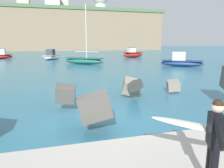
% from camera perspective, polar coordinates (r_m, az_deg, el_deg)
% --- Properties ---
extents(ground_plane, '(400.00, 400.00, 0.00)m').
position_cam_1_polar(ground_plane, '(7.90, -3.36, -10.94)').
color(ground_plane, '#2D6B84').
extents(surfer_with_board, '(2.02, 1.54, 1.78)m').
position_cam_1_polar(surfer_with_board, '(4.38, 25.62, -12.77)').
color(surfer_with_board, black).
rests_on(surfer_with_board, walkway_path).
extents(boat_near_centre, '(4.50, 2.18, 2.01)m').
position_cam_1_polar(boat_near_centre, '(45.55, -28.43, 6.93)').
color(boat_near_centre, maroon).
rests_on(boat_near_centre, ground).
extents(boat_near_right, '(3.67, 5.06, 1.90)m').
position_cam_1_polar(boat_near_right, '(40.02, -16.35, 7.36)').
color(boat_near_right, white).
rests_on(boat_near_right, ground).
extents(boat_mid_left, '(5.81, 4.65, 8.19)m').
position_cam_1_polar(boat_mid_left, '(30.15, -7.72, 6.45)').
color(boat_mid_left, '#1E6656').
rests_on(boat_mid_left, ground).
extents(boat_mid_centre, '(4.86, 2.83, 2.09)m').
position_cam_1_polar(boat_mid_centre, '(43.98, 5.74, 8.22)').
color(boat_mid_centre, maroon).
rests_on(boat_mid_centre, ground).
extents(boat_mid_right, '(5.45, 4.70, 2.01)m').
position_cam_1_polar(boat_mid_right, '(28.59, 18.56, 5.90)').
color(boat_mid_right, navy).
rests_on(boat_mid_right, ground).
extents(mooring_buoy_inner, '(0.44, 0.44, 0.44)m').
position_cam_1_polar(mooring_buoy_inner, '(43.51, -14.84, 7.23)').
color(mooring_buoy_inner, '#E54C1E').
rests_on(mooring_buoy_inner, ground).
extents(mooring_buoy_middle, '(0.44, 0.44, 0.44)m').
position_cam_1_polar(mooring_buoy_middle, '(32.21, 20.61, 5.60)').
color(mooring_buoy_middle, yellow).
rests_on(mooring_buoy_middle, ground).
extents(headland_bluff, '(100.53, 35.72, 16.64)m').
position_cam_1_polar(headland_bluff, '(100.27, -18.42, 13.74)').
color(headland_bluff, '#847056').
rests_on(headland_bluff, ground).
extents(station_building_west, '(6.16, 5.68, 6.63)m').
position_cam_1_polar(station_building_west, '(97.49, -16.13, 20.85)').
color(station_building_west, silver).
rests_on(station_building_west, headland_bluff).
extents(station_building_central, '(4.57, 6.77, 6.31)m').
position_cam_1_polar(station_building_central, '(105.46, -13.27, 20.13)').
color(station_building_central, '#B2ADA3').
rests_on(station_building_central, headland_bluff).
extents(station_building_east, '(4.60, 6.75, 4.94)m').
position_cam_1_polar(station_building_east, '(96.09, -23.16, 20.05)').
color(station_building_east, '#B2ADA3').
rests_on(station_building_east, headland_bluff).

